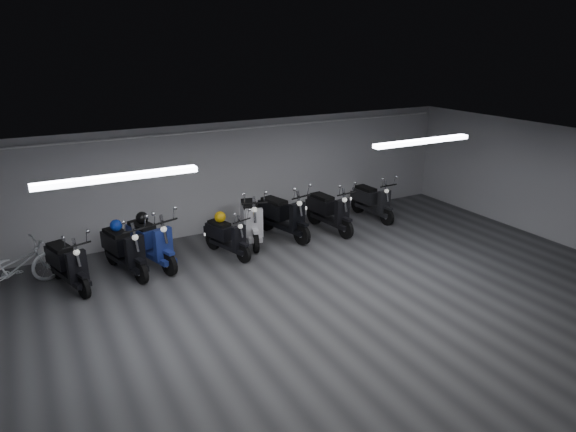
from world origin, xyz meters
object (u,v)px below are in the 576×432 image
scooter_8 (330,204)px  scooter_4 (150,234)px  scooter_9 (373,195)px  scooter_6 (251,213)px  scooter_0 (67,257)px  bicycle (13,263)px  scooter_7 (283,209)px  scooter_5 (227,231)px  helmet_2 (220,217)px  helmet_0 (116,225)px  scooter_1 (124,242)px  helmet_1 (142,218)px

scooter_8 → scooter_4: bearing=173.5°
scooter_8 → scooter_9: bearing=2.4°
scooter_6 → scooter_9: (3.64, -0.05, -0.06)m
scooter_0 → bicycle: bearing=139.7°
scooter_7 → bicycle: size_ratio=1.10×
scooter_5 → scooter_7: scooter_7 is taller
scooter_9 → helmet_2: bearing=179.8°
scooter_7 → bicycle: bearing=166.1°
scooter_0 → bicycle: (-0.94, 0.40, -0.08)m
scooter_0 → bicycle: size_ratio=0.99×
helmet_0 → scooter_1: bearing=-74.7°
bicycle → helmet_2: (4.23, -0.19, 0.29)m
helmet_1 → scooter_6: bearing=-0.3°
scooter_0 → scooter_5: bearing=-17.6°
scooter_8 → helmet_0: scooter_8 is taller
scooter_0 → scooter_4: scooter_4 is taller
scooter_7 → scooter_6: bearing=158.9°
helmet_1 → helmet_0: bearing=-167.8°
scooter_1 → scooter_6: bearing=-8.5°
scooter_6 → helmet_2: (-0.91, -0.30, 0.15)m
scooter_4 → scooter_0: bearing=171.3°
bicycle → helmet_1: same height
scooter_0 → scooter_8: size_ratio=0.94×
scooter_4 → scooter_6: bearing=-11.4°
scooter_8 → helmet_1: bearing=170.2°
scooter_4 → scooter_7: bearing=-14.6°
scooter_1 → helmet_2: (2.17, 0.07, 0.17)m
scooter_0 → scooter_7: scooter_7 is taller
scooter_4 → scooter_5: 1.69m
helmet_1 → scooter_5: bearing=-16.8°
scooter_8 → helmet_1: scooter_8 is taller
scooter_8 → scooter_9: 1.58m
scooter_1 → scooter_4: bearing=-3.9°
scooter_0 → helmet_0: 1.17m
helmet_0 → helmet_2: (2.24, -0.19, -0.13)m
scooter_5 → scooter_0: bearing=162.4°
helmet_0 → scooter_0: bearing=-159.4°
scooter_7 → helmet_1: (-3.40, 0.12, 0.30)m
scooter_4 → bicycle: size_ratio=1.08×
scooter_1 → scooter_8: 5.16m
helmet_2 → scooter_9: bearing=3.0°
scooter_6 → scooter_8: (2.08, -0.29, -0.02)m
scooter_1 → scooter_7: 3.91m
scooter_8 → helmet_2: size_ratio=7.44×
scooter_0 → scooter_5: size_ratio=1.11×
scooter_0 → scooter_9: bearing=-14.1°
scooter_4 → helmet_2: 1.60m
scooter_0 → scooter_6: bearing=-10.5°
scooter_8 → helmet_2: scooter_8 is taller
scooter_4 → scooter_8: size_ratio=1.02×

